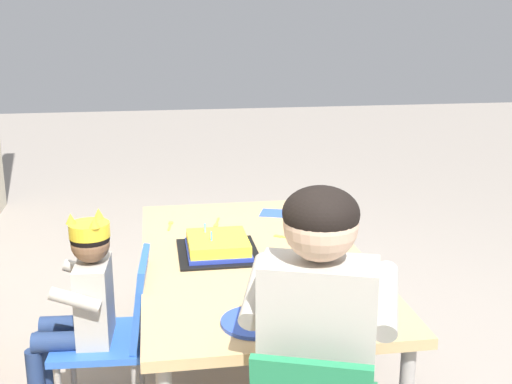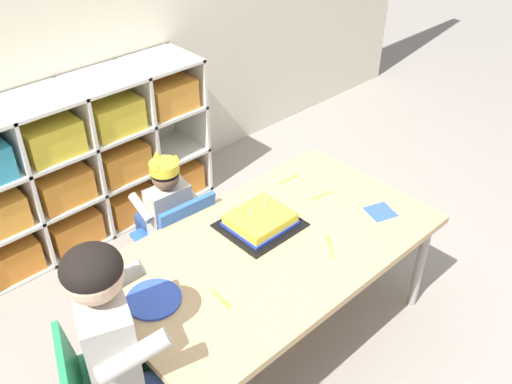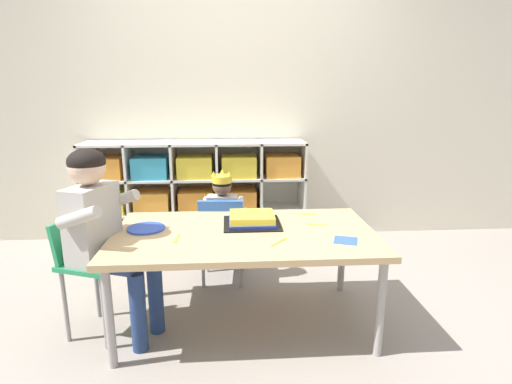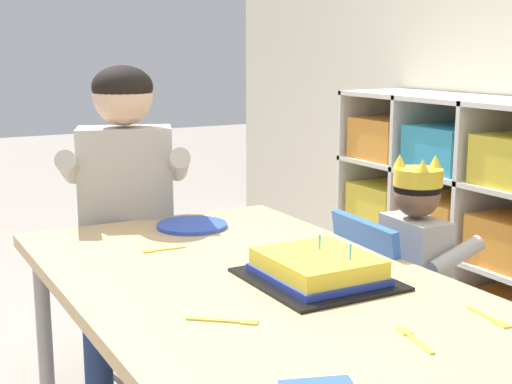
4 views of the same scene
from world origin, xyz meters
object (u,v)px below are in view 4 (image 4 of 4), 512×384
object	(u,v)px
birthday_cake_on_tray	(318,270)
adult_helper_seated	(126,193)
child_with_crown	(426,260)
fork_near_cake_tray	(227,321)
fork_beside_plate_stack	(491,318)
classroom_chair_adult_side	(129,253)
classroom_chair_blue	(393,308)
activity_table	(259,301)
paper_plate_stack	(192,225)
fork_at_table_front_edge	(413,338)
fork_by_napkin	(161,250)

from	to	relation	value
birthday_cake_on_tray	adult_helper_seated	bearing A→B (deg)	-166.57
child_with_crown	fork_near_cake_tray	distance (m)	0.86
adult_helper_seated	fork_beside_plate_stack	xyz separation A→B (m)	(1.18, 0.36, -0.08)
classroom_chair_adult_side	classroom_chair_blue	bearing A→B (deg)	-32.91
fork_near_cake_tray	classroom_chair_adult_side	bearing A→B (deg)	-59.65
activity_table	classroom_chair_blue	xyz separation A→B (m)	(-0.14, 0.52, -0.16)
paper_plate_stack	fork_beside_plate_stack	xyz separation A→B (m)	(0.99, 0.22, -0.00)
adult_helper_seated	activity_table	bearing A→B (deg)	-65.09
activity_table	classroom_chair_blue	world-z (taller)	classroom_chair_blue
birthday_cake_on_tray	fork_at_table_front_edge	world-z (taller)	birthday_cake_on_tray
fork_at_table_front_edge	child_with_crown	bearing A→B (deg)	148.37
activity_table	fork_beside_plate_stack	world-z (taller)	fork_beside_plate_stack
child_with_crown	birthday_cake_on_tray	distance (m)	0.54
fork_beside_plate_stack	classroom_chair_blue	bearing A→B (deg)	-14.04
classroom_chair_adult_side	fork_near_cake_tray	world-z (taller)	classroom_chair_adult_side
paper_plate_stack	classroom_chair_adult_side	bearing A→B (deg)	-160.61
fork_by_napkin	fork_near_cake_tray	world-z (taller)	same
fork_by_napkin	fork_at_table_front_edge	bearing A→B (deg)	-71.86
child_with_crown	classroom_chair_blue	bearing A→B (deg)	90.33
activity_table	classroom_chair_adult_side	distance (m)	0.87
classroom_chair_adult_side	fork_near_cake_tray	xyz separation A→B (m)	(1.04, -0.15, 0.14)
fork_by_napkin	classroom_chair_adult_side	bearing A→B (deg)	85.91
paper_plate_stack	activity_table	bearing A→B (deg)	-7.90
paper_plate_stack	fork_beside_plate_stack	bearing A→B (deg)	12.71
fork_by_napkin	adult_helper_seated	bearing A→B (deg)	89.08
classroom_chair_adult_side	birthday_cake_on_tray	xyz separation A→B (m)	(0.91, 0.16, 0.17)
activity_table	fork_near_cake_tray	world-z (taller)	fork_near_cake_tray
fork_by_napkin	activity_table	bearing A→B (deg)	-70.57
child_with_crown	fork_by_napkin	size ratio (longest dim) A/B	6.61
classroom_chair_blue	paper_plate_stack	world-z (taller)	classroom_chair_blue
fork_by_napkin	fork_near_cake_tray	distance (m)	0.55
adult_helper_seated	fork_near_cake_tray	xyz separation A→B (m)	(0.94, -0.11, -0.08)
adult_helper_seated	child_with_crown	bearing A→B (deg)	-22.15
birthday_cake_on_tray	paper_plate_stack	distance (m)	0.62
classroom_chair_blue	paper_plate_stack	xyz separation A→B (m)	(-0.43, -0.44, 0.21)
fork_beside_plate_stack	fork_at_table_front_edge	world-z (taller)	same
birthday_cake_on_tray	fork_near_cake_tray	world-z (taller)	birthday_cake_on_tray
paper_plate_stack	fork_at_table_front_edge	world-z (taller)	paper_plate_stack
birthday_cake_on_tray	child_with_crown	bearing A→B (deg)	109.67
adult_helper_seated	paper_plate_stack	xyz separation A→B (m)	(0.20, 0.14, -0.08)
classroom_chair_adult_side	fork_by_napkin	size ratio (longest dim) A/B	5.44
classroom_chair_blue	fork_beside_plate_stack	bearing A→B (deg)	162.35
activity_table	classroom_chair_blue	size ratio (longest dim) A/B	2.29
fork_beside_plate_stack	fork_at_table_front_edge	distance (m)	0.21
paper_plate_stack	fork_at_table_front_edge	size ratio (longest dim) A/B	1.70
activity_table	adult_helper_seated	size ratio (longest dim) A/B	1.39
classroom_chair_blue	fork_at_table_front_edge	bearing A→B (deg)	146.67
child_with_crown	fork_at_table_front_edge	size ratio (longest dim) A/B	6.42
classroom_chair_adult_side	adult_helper_seated	world-z (taller)	adult_helper_seated
classroom_chair_blue	fork_by_napkin	size ratio (longest dim) A/B	5.25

